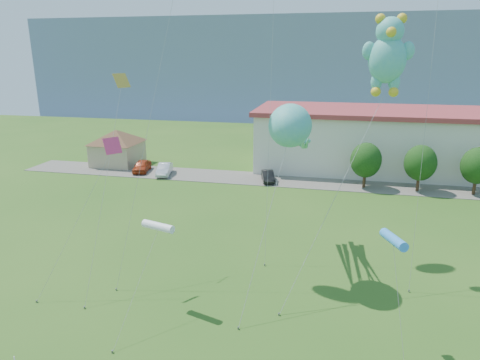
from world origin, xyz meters
The scene contains 15 objects.
parking_strip centered at (0.00, 35.00, 0.03)m, with size 70.00×6.00×0.06m, color #59544C.
hill_ridge centered at (0.00, 120.00, 12.50)m, with size 160.00×50.00×25.00m, color slate.
pavilion centered at (-24.00, 38.00, 3.02)m, with size 9.20×9.20×5.00m.
tree_near centered at (10.00, 34.00, 3.39)m, with size 3.60×3.60×5.47m.
tree_mid centered at (16.00, 34.00, 3.39)m, with size 3.60×3.60×5.47m.
tree_far centered at (22.00, 34.00, 3.39)m, with size 3.60×3.60×5.47m.
parked_car_red centered at (-18.89, 34.94, 0.83)m, with size 1.81×4.49×1.53m, color #AA3414.
parked_car_silver centered at (-15.32, 34.09, 0.80)m, with size 1.56×4.48×1.48m, color silver.
parked_car_black centered at (-1.57, 34.07, 0.72)m, with size 1.39×3.99×1.31m, color black.
octopus_kite centered at (3.33, 12.50, 10.12)m, with size 3.33×13.59×12.19m.
teddy_bear_kite centered at (9.34, 14.14, 15.32)m, with size 7.45×9.32×17.81m.
small_kite_white centered at (-3.83, 5.58, 5.26)m, with size 1.07×6.18×5.73m.
small_kite_yellow centered at (-8.60, 10.61, 11.77)m, with size 1.29×8.26×13.93m.
small_kite_cyan centered at (9.45, 4.25, 6.30)m, with size 1.24×3.12×6.77m.
small_kite_pink centered at (-8.20, 7.60, 8.56)m, with size 4.68×4.76×10.02m.
Camera 1 is at (6.22, -16.66, 15.24)m, focal length 32.00 mm.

